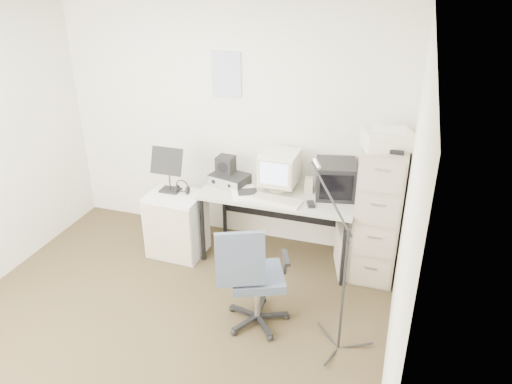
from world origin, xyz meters
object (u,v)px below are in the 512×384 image
(desk, at_px, (279,225))
(side_cart, at_px, (177,224))
(office_chair, at_px, (257,275))
(filing_cabinet, at_px, (379,212))

(desk, relative_size, side_cart, 2.26)
(office_chair, distance_m, side_cart, 1.36)
(filing_cabinet, height_order, side_cart, filing_cabinet)
(filing_cabinet, distance_m, desk, 0.99)
(filing_cabinet, height_order, desk, filing_cabinet)
(desk, distance_m, side_cart, 1.04)
(filing_cabinet, bearing_deg, side_cart, -171.93)
(filing_cabinet, distance_m, office_chair, 1.37)
(desk, bearing_deg, office_chair, -84.42)
(desk, xyz_separation_m, office_chair, (0.10, -1.03, 0.11))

